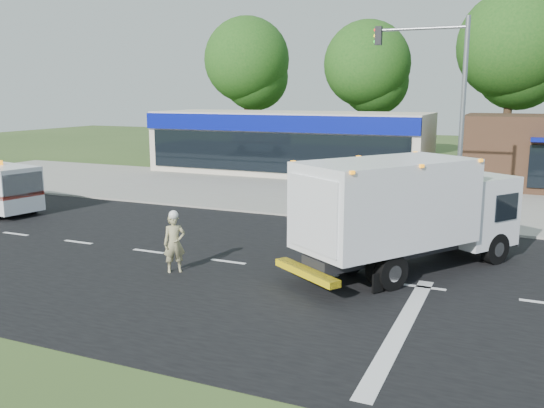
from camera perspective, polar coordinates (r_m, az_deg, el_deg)
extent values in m
plane|color=#385123|center=(17.00, 4.68, -6.92)|extent=(120.00, 120.00, 0.00)
cube|color=black|center=(17.00, 4.68, -6.91)|extent=(60.00, 14.00, 0.02)
cube|color=gray|center=(24.64, 10.92, -1.32)|extent=(60.00, 2.40, 0.12)
cube|color=gray|center=(30.24, 13.38, 0.74)|extent=(60.00, 9.00, 0.02)
cube|color=silver|center=(23.62, -24.04, -2.72)|extent=(1.20, 0.15, 0.01)
cube|color=silver|center=(21.54, -18.63, -3.59)|extent=(1.20, 0.15, 0.01)
cube|color=silver|center=(19.69, -12.12, -4.59)|extent=(1.20, 0.15, 0.01)
cube|color=silver|center=(18.14, -4.35, -5.71)|extent=(1.20, 0.15, 0.01)
cube|color=silver|center=(17.00, 4.68, -6.87)|extent=(1.20, 0.15, 0.01)
cube|color=silver|center=(16.33, 14.78, -7.96)|extent=(1.20, 0.15, 0.01)
cube|color=silver|center=(13.55, 12.72, -11.84)|extent=(0.40, 7.00, 0.01)
cube|color=black|center=(16.93, 11.09, -4.64)|extent=(3.72, 4.82, 0.36)
cube|color=white|center=(19.36, 19.06, -0.43)|extent=(2.97, 2.93, 2.15)
cube|color=black|center=(20.09, 20.84, 0.44)|extent=(1.70, 1.22, 0.92)
cube|color=white|center=(16.60, 11.27, 0.13)|extent=(4.91, 5.63, 2.41)
cube|color=silver|center=(14.98, 4.07, -1.04)|extent=(1.73, 1.20, 1.95)
cube|color=yellow|center=(15.27, 3.43, -6.78)|extent=(2.24, 1.67, 0.18)
cube|color=orange|center=(16.43, 11.43, 4.18)|extent=(4.83, 5.48, 0.08)
cylinder|color=black|center=(20.24, 16.82, -3.01)|extent=(0.81, 0.99, 0.98)
cylinder|color=black|center=(19.07, 21.23, -4.13)|extent=(0.81, 0.99, 0.98)
cylinder|color=black|center=(17.27, 6.98, -4.99)|extent=(0.81, 0.99, 0.98)
cylinder|color=black|center=(15.80, 11.71, -6.65)|extent=(0.81, 0.99, 0.98)
imported|color=tan|center=(17.12, -9.65, -3.86)|extent=(0.76, 0.73, 1.75)
sphere|color=white|center=(16.93, -9.74, -1.09)|extent=(0.28, 0.28, 0.28)
cube|color=black|center=(26.39, -23.84, 1.85)|extent=(1.09, 1.91, 0.95)
cylinder|color=black|center=(27.40, -22.68, -0.07)|extent=(0.79, 0.38, 0.76)
cube|color=beige|center=(38.21, 1.75, 6.11)|extent=(18.00, 6.00, 4.00)
cube|color=#050F82|center=(35.31, -0.10, 8.00)|extent=(18.00, 0.30, 1.00)
cube|color=black|center=(35.45, -0.10, 5.09)|extent=(17.00, 0.12, 2.40)
cylinder|color=gray|center=(23.07, 18.28, 7.40)|extent=(0.18, 0.18, 8.00)
cylinder|color=gray|center=(23.38, 14.51, 16.48)|extent=(3.40, 0.12, 0.12)
cube|color=black|center=(23.68, 10.51, 16.08)|extent=(0.25, 0.25, 0.70)
cylinder|color=#332114|center=(48.27, -2.45, 9.10)|extent=(0.56, 0.56, 7.35)
sphere|color=#1B4E16|center=(48.32, -2.50, 14.09)|extent=(6.93, 6.93, 6.93)
sphere|color=#1B4E16|center=(48.49, -1.67, 12.47)|extent=(5.46, 5.46, 5.46)
cylinder|color=#332114|center=(44.79, 9.25, 8.52)|extent=(0.56, 0.56, 6.86)
sphere|color=#1B4E16|center=(44.81, 9.41, 13.53)|extent=(6.47, 6.47, 6.47)
sphere|color=#1B4E16|center=(45.13, 10.14, 11.87)|extent=(5.10, 5.10, 5.10)
cylinder|color=#332114|center=(43.36, 22.30, 8.43)|extent=(0.56, 0.56, 7.84)
sphere|color=#1B4E16|center=(43.46, 22.74, 14.33)|extent=(7.39, 7.39, 7.39)
sphere|color=#1B4E16|center=(43.87, 23.28, 12.34)|extent=(5.82, 5.82, 5.82)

